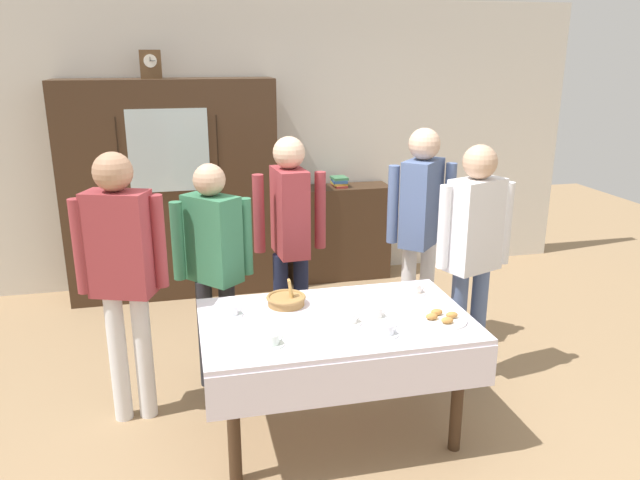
{
  "coord_description": "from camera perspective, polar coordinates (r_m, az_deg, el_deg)",
  "views": [
    {
      "loc": [
        -0.82,
        -3.33,
        2.21
      ],
      "look_at": [
        0.0,
        0.2,
        1.1
      ],
      "focal_mm": 34.37,
      "sensor_mm": 36.0,
      "label": 1
    }
  ],
  "objects": [
    {
      "name": "tea_cup_near_left",
      "position": [
        3.35,
        6.28,
        -8.35
      ],
      "size": [
        0.13,
        0.13,
        0.06
      ],
      "color": "white",
      "rests_on": "dining_table"
    },
    {
      "name": "book_stack",
      "position": [
        6.05,
        1.8,
        5.46
      ],
      "size": [
        0.15,
        0.22,
        0.1
      ],
      "color": "#99332D",
      "rests_on": "bookshelf_low"
    },
    {
      "name": "person_near_right_end",
      "position": [
        4.17,
        14.13,
        -0.21
      ],
      "size": [
        0.52,
        0.32,
        1.65
      ],
      "color": "slate",
      "rests_on": "ground"
    },
    {
      "name": "person_behind_table_left",
      "position": [
        4.56,
        9.36,
        2.0
      ],
      "size": [
        0.52,
        0.4,
        1.7
      ],
      "color": "silver",
      "rests_on": "ground"
    },
    {
      "name": "dining_table",
      "position": [
        3.56,
        1.59,
        -9.1
      ],
      "size": [
        1.54,
        0.94,
        0.75
      ],
      "color": "#3D2819",
      "rests_on": "ground"
    },
    {
      "name": "bread_basket",
      "position": [
        3.71,
        -3.16,
        -5.56
      ],
      "size": [
        0.24,
        0.24,
        0.16
      ],
      "color": "#9E7542",
      "rests_on": "dining_table"
    },
    {
      "name": "pastry_plate",
      "position": [
        3.57,
        11.28,
        -7.17
      ],
      "size": [
        0.28,
        0.28,
        0.05
      ],
      "color": "white",
      "rests_on": "dining_table"
    },
    {
      "name": "person_behind_table_right",
      "position": [
        4.35,
        -2.81,
        1.12
      ],
      "size": [
        0.52,
        0.37,
        1.66
      ],
      "color": "#191E38",
      "rests_on": "ground"
    },
    {
      "name": "tea_cup_far_left",
      "position": [
        3.6,
        -8.2,
        -6.56
      ],
      "size": [
        0.13,
        0.13,
        0.06
      ],
      "color": "white",
      "rests_on": "dining_table"
    },
    {
      "name": "person_beside_shelf",
      "position": [
        3.77,
        -17.97,
        -2.06
      ],
      "size": [
        0.52,
        0.31,
        1.68
      ],
      "color": "silver",
      "rests_on": "ground"
    },
    {
      "name": "person_by_cabinet",
      "position": [
        4.07,
        -9.91,
        -1.48
      ],
      "size": [
        0.52,
        0.4,
        1.54
      ],
      "color": "#232328",
      "rests_on": "ground"
    },
    {
      "name": "wall_cabinet",
      "position": [
        5.81,
        -13.61,
        4.53
      ],
      "size": [
        1.91,
        0.46,
        1.99
      ],
      "color": "#3D2819",
      "rests_on": "ground"
    },
    {
      "name": "mantel_clock",
      "position": [
        5.69,
        -15.49,
        15.5
      ],
      "size": [
        0.18,
        0.11,
        0.24
      ],
      "color": "brown",
      "rests_on": "wall_cabinet"
    },
    {
      "name": "bookshelf_low",
      "position": [
        6.18,
        1.76,
        0.71
      ],
      "size": [
        1.0,
        0.35,
        0.94
      ],
      "color": "#3D2819",
      "rests_on": "ground"
    },
    {
      "name": "spoon_mid_left",
      "position": [
        3.77,
        4.56,
        -5.77
      ],
      "size": [
        0.12,
        0.02,
        0.01
      ],
      "color": "silver",
      "rests_on": "dining_table"
    },
    {
      "name": "tea_cup_back_edge",
      "position": [
        3.47,
        2.86,
        -7.34
      ],
      "size": [
        0.13,
        0.13,
        0.06
      ],
      "color": "white",
      "rests_on": "dining_table"
    },
    {
      "name": "spoon_front_edge",
      "position": [
        3.4,
        -2.54,
        -8.35
      ],
      "size": [
        0.12,
        0.02,
        0.01
      ],
      "color": "silver",
      "rests_on": "dining_table"
    },
    {
      "name": "tea_cup_near_right",
      "position": [
        3.55,
        5.25,
        -6.81
      ],
      "size": [
        0.13,
        0.13,
        0.06
      ],
      "color": "white",
      "rests_on": "dining_table"
    },
    {
      "name": "back_wall",
      "position": [
        6.09,
        -5.27,
        8.87
      ],
      "size": [
        6.4,
        0.1,
        2.7
      ],
      "primitive_type": "cube",
      "color": "silver",
      "rests_on": "ground"
    },
    {
      "name": "spoon_center",
      "position": [
        3.8,
        10.15,
        -5.76
      ],
      "size": [
        0.12,
        0.02,
        0.01
      ],
      "color": "silver",
      "rests_on": "dining_table"
    },
    {
      "name": "ground_plane",
      "position": [
        4.08,
        0.66,
        -15.76
      ],
      "size": [
        12.0,
        12.0,
        0.0
      ],
      "primitive_type": "plane",
      "color": "#997A56",
      "rests_on": "ground"
    },
    {
      "name": "tea_cup_mid_left",
      "position": [
        3.93,
        8.89,
        -4.58
      ],
      "size": [
        0.13,
        0.13,
        0.06
      ],
      "color": "white",
      "rests_on": "dining_table"
    },
    {
      "name": "tea_cup_mid_right",
      "position": [
        3.23,
        -4.47,
        -9.31
      ],
      "size": [
        0.13,
        0.13,
        0.06
      ],
      "color": "silver",
      "rests_on": "dining_table"
    }
  ]
}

